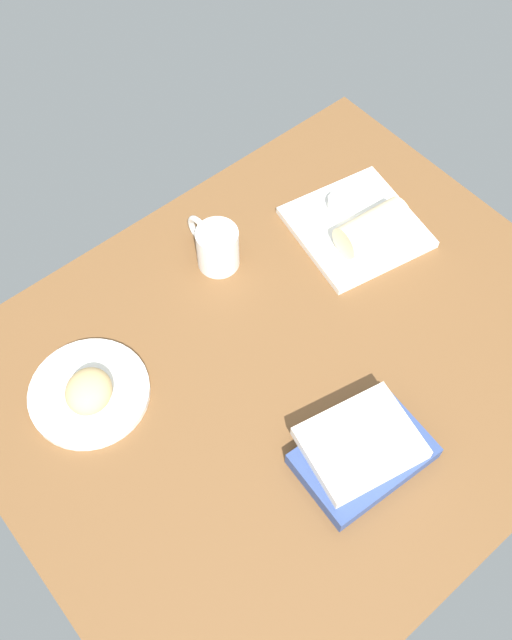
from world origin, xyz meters
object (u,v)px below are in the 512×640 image
(round_plate, at_px, (89,393))
(sauce_cup, at_px, (341,203))
(book_stack, at_px, (362,451))
(square_plate, at_px, (356,227))
(coffee_mug, at_px, (216,246))
(scone_pastry, at_px, (89,391))
(breakfast_wrap, at_px, (372,228))

(round_plate, bearing_deg, sauce_cup, -178.17)
(sauce_cup, relative_size, book_stack, 0.24)
(round_plate, distance_m, sauce_cup, 0.62)
(square_plate, relative_size, coffee_mug, 1.81)
(round_plate, xyz_separation_m, scone_pastry, (0.00, 0.02, 0.03))
(breakfast_wrap, bearing_deg, coffee_mug, -116.06)
(round_plate, bearing_deg, breakfast_wrap, 173.00)
(square_plate, xyz_separation_m, coffee_mug, (0.26, -0.12, 0.04))
(sauce_cup, height_order, book_stack, book_stack)
(sauce_cup, bearing_deg, coffee_mug, -13.68)
(scone_pastry, height_order, sauce_cup, scone_pastry)
(breakfast_wrap, bearing_deg, book_stack, -40.85)
(round_plate, relative_size, sauce_cup, 3.89)
(book_stack, bearing_deg, coffee_mug, -98.38)
(round_plate, bearing_deg, book_stack, 126.08)
(scone_pastry, distance_m, breakfast_wrap, 0.62)
(round_plate, height_order, sauce_cup, sauce_cup)
(round_plate, relative_size, coffee_mug, 1.63)
(round_plate, height_order, breakfast_wrap, breakfast_wrap)
(book_stack, xyz_separation_m, coffee_mug, (-0.07, -0.47, 0.02))
(square_plate, bearing_deg, scone_pastry, -1.59)
(breakfast_wrap, xyz_separation_m, coffee_mug, (0.26, -0.16, -0.00))
(square_plate, distance_m, breakfast_wrap, 0.06)
(square_plate, height_order, book_stack, book_stack)
(scone_pastry, xyz_separation_m, coffee_mug, (-0.36, -0.10, 0.01))
(book_stack, height_order, coffee_mug, coffee_mug)
(round_plate, bearing_deg, square_plate, 176.94)
(sauce_cup, height_order, breakfast_wrap, breakfast_wrap)
(breakfast_wrap, bearing_deg, scone_pastry, -89.84)
(breakfast_wrap, height_order, book_stack, breakfast_wrap)
(scone_pastry, xyz_separation_m, square_plate, (-0.62, 0.02, -0.03))
(square_plate, height_order, coffee_mug, coffee_mug)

